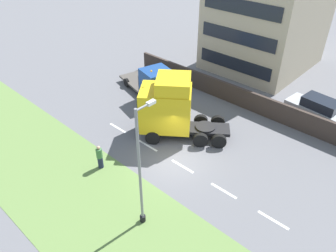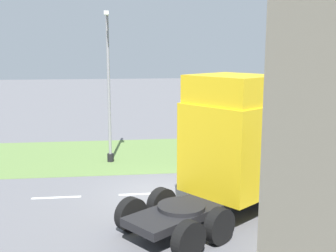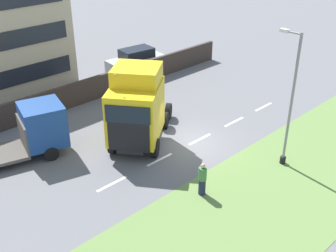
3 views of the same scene
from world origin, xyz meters
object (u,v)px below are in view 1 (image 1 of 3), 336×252
object	(u,v)px
pedestrian	(100,157)
lorry_cab	(169,108)
flatbed_truck	(154,83)
parked_car	(318,111)
lamp_post	(141,175)

from	to	relation	value
pedestrian	lorry_cab	bearing A→B (deg)	-8.33
lorry_cab	flatbed_truck	xyz separation A→B (m)	(3.07, 4.60, -0.81)
flatbed_truck	parked_car	world-z (taller)	flatbed_truck
lorry_cab	parked_car	bearing A→B (deg)	-76.60
lorry_cab	lamp_post	distance (m)	8.00
pedestrian	flatbed_truck	bearing A→B (deg)	23.45
flatbed_truck	parked_car	size ratio (longest dim) A/B	1.35
lorry_cab	flatbed_truck	bearing A→B (deg)	19.08
flatbed_truck	pedestrian	distance (m)	9.50
parked_car	flatbed_truck	bearing A→B (deg)	122.16
flatbed_truck	lamp_post	world-z (taller)	lamp_post
flatbed_truck	lorry_cab	bearing A→B (deg)	71.39
lorry_cab	pedestrian	world-z (taller)	lorry_cab
lorry_cab	parked_car	xyz separation A→B (m)	(8.76, -7.20, -1.29)
lorry_cab	parked_car	distance (m)	11.41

